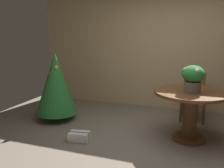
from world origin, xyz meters
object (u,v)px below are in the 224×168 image
at_px(flower_vase, 193,77).
at_px(holiday_tree, 56,83).
at_px(round_dining_table, 191,106).
at_px(wooden_chair_far, 194,93).
at_px(gift_box_cream, 79,136).

distance_m(flower_vase, holiday_tree, 2.45).
relative_size(round_dining_table, holiday_tree, 0.87).
xyz_separation_m(flower_vase, holiday_tree, (-2.43, 0.16, -0.29)).
xyz_separation_m(round_dining_table, holiday_tree, (-2.42, 0.10, 0.16)).
height_order(wooden_chair_far, holiday_tree, holiday_tree).
height_order(flower_vase, gift_box_cream, flower_vase).
bearing_deg(holiday_tree, round_dining_table, -2.42).
xyz_separation_m(holiday_tree, gift_box_cream, (0.85, -0.73, -0.63)).
distance_m(wooden_chair_far, gift_box_cream, 2.31).
height_order(round_dining_table, gift_box_cream, round_dining_table).
height_order(wooden_chair_far, gift_box_cream, wooden_chair_far).
bearing_deg(flower_vase, round_dining_table, 99.52).
xyz_separation_m(flower_vase, wooden_chair_far, (-0.01, 1.06, -0.49)).
bearing_deg(holiday_tree, wooden_chair_far, 20.47).
xyz_separation_m(flower_vase, gift_box_cream, (-1.58, -0.57, -0.93)).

